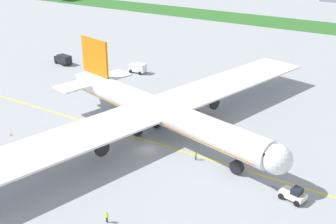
{
  "coord_description": "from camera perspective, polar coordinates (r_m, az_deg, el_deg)",
  "views": [
    {
      "loc": [
        40.2,
        -55.15,
        36.44
      ],
      "look_at": [
        -1.76,
        9.72,
        3.41
      ],
      "focal_mm": 45.43,
      "sensor_mm": 36.0,
      "label": 1
    }
  ],
  "objects": [
    {
      "name": "ground_plane",
      "position": [
        77.36,
        -2.82,
        -4.98
      ],
      "size": [
        600.0,
        600.0,
        0.0
      ],
      "primitive_type": "plane",
      "color": "#9399A0",
      "rests_on": "ground"
    },
    {
      "name": "service_truck_fuel_bowser",
      "position": [
        118.52,
        -4.08,
        5.95
      ],
      "size": [
        4.81,
        2.64,
        2.71
      ],
      "color": "white",
      "rests_on": "ground"
    },
    {
      "name": "grass_median_strip",
      "position": [
        187.71,
        20.25,
        10.58
      ],
      "size": [
        320.0,
        24.0,
        0.1
      ],
      "primitive_type": "cube",
      "color": "#2D6628",
      "rests_on": "ground"
    },
    {
      "name": "service_truck_baggage_loader",
      "position": [
        130.03,
        -13.9,
        6.89
      ],
      "size": [
        6.25,
        3.43,
        2.79
      ],
      "color": "black",
      "rests_on": "ground"
    },
    {
      "name": "apron_taxi_line",
      "position": [
        79.33,
        -1.68,
        -4.2
      ],
      "size": [
        280.0,
        0.36,
        0.01
      ],
      "primitive_type": "cube",
      "color": "yellow",
      "rests_on": "ground"
    },
    {
      "name": "pushback_tug",
      "position": [
        65.83,
        16.51,
        -10.53
      ],
      "size": [
        5.57,
        3.15,
        2.18
      ],
      "color": "white",
      "rests_on": "ground"
    },
    {
      "name": "airliner_foreground",
      "position": [
        79.96,
        -1.57,
        0.25
      ],
      "size": [
        55.64,
        91.4,
        15.7
      ],
      "color": "white",
      "rests_on": "ground"
    },
    {
      "name": "ground_crew_wingwalker_port",
      "position": [
        73.49,
        3.76,
        -5.78
      ],
      "size": [
        0.34,
        0.53,
        1.57
      ],
      "color": "black",
      "rests_on": "ground"
    },
    {
      "name": "ground_crew_marshaller_front",
      "position": [
        59.51,
        -8.22,
        -13.65
      ],
      "size": [
        0.6,
        0.27,
        1.7
      ],
      "color": "black",
      "rests_on": "ground"
    },
    {
      "name": "traffic_cone_near_nose",
      "position": [
        87.59,
        -20.36,
        -2.78
      ],
      "size": [
        0.36,
        0.36,
        0.58
      ],
      "color": "#F2590C",
      "rests_on": "ground"
    }
  ]
}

